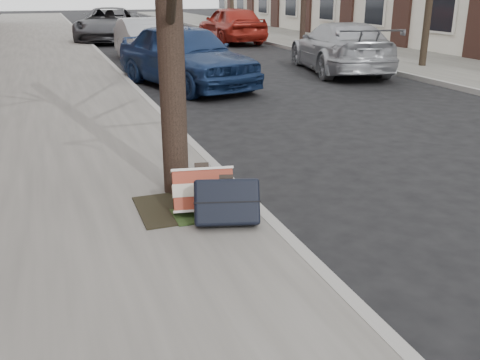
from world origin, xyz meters
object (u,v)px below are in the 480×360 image
object	(u,v)px
suitcase_navy	(227,202)
car_near_mid	(146,40)
car_near_front	(185,55)
suitcase_red	(203,190)

from	to	relation	value
suitcase_navy	car_near_mid	world-z (taller)	car_near_mid
car_near_front	car_near_mid	world-z (taller)	car_near_front
suitcase_navy	car_near_front	bearing A→B (deg)	93.92
suitcase_red	suitcase_navy	bearing A→B (deg)	-63.29
suitcase_red	car_near_front	distance (m)	7.96
car_near_mid	suitcase_navy	bearing A→B (deg)	-99.26
suitcase_red	car_near_mid	world-z (taller)	car_near_mid
suitcase_navy	car_near_front	size ratio (longest dim) A/B	0.14
suitcase_navy	car_near_front	distance (m)	8.31
suitcase_red	car_near_front	xyz separation A→B (m)	(1.81, 7.74, 0.40)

